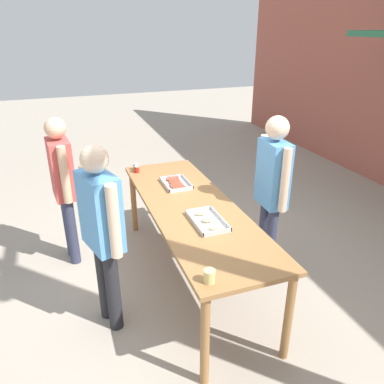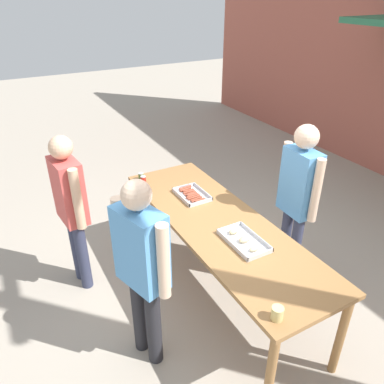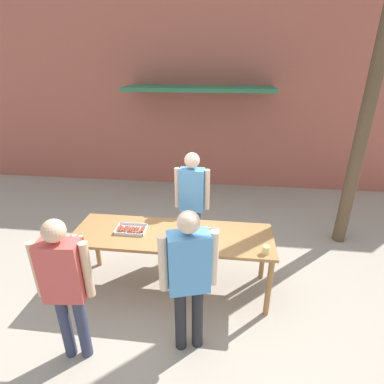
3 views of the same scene
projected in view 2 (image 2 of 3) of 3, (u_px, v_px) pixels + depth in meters
ground_plane at (216, 291)px, 3.94m from camera, size 24.00×24.00×0.00m
serving_table at (219, 230)px, 3.56m from camera, size 2.62×0.84×0.88m
food_tray_sausages at (192, 195)px, 3.94m from camera, size 0.39×0.28×0.04m
food_tray_buns at (244, 240)px, 3.23m from camera, size 0.47×0.27×0.06m
condiment_jar_mustard at (141, 176)px, 4.26m from camera, size 0.06×0.06×0.08m
condiment_jar_ketchup at (143, 179)px, 4.19m from camera, size 0.06×0.06×0.08m
beer_cup at (277, 313)px, 2.47m from camera, size 0.08×0.08×0.10m
person_server_behind_table at (298, 192)px, 3.63m from camera, size 0.53×0.23×1.75m
person_customer_holding_hotdog at (71, 201)px, 3.60m from camera, size 0.56×0.25×1.67m
person_customer_with_cup at (142, 261)px, 2.80m from camera, size 0.57×0.33×1.69m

